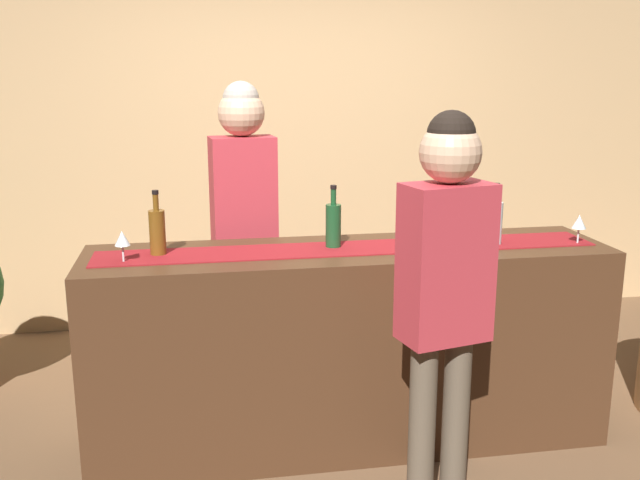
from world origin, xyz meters
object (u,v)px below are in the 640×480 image
object	(u,v)px
wine_glass_mid_counter	(579,223)
bartender	(244,206)
wine_bottle_amber	(157,231)
wine_bottle_green	(333,225)
wine_glass_near_customer	(122,239)
wine_bottle_clear	(495,222)
customer_sipping	(445,278)

from	to	relation	value
wine_glass_mid_counter	bartender	size ratio (longest dim) A/B	0.08
wine_bottle_amber	wine_bottle_green	world-z (taller)	same
wine_bottle_green	bartender	bearing A→B (deg)	125.71
wine_bottle_amber	wine_glass_near_customer	xyz separation A→B (m)	(-0.15, -0.11, -0.01)
wine_bottle_amber	wine_bottle_clear	xyz separation A→B (m)	(1.60, -0.07, 0.00)
wine_bottle_clear	wine_glass_mid_counter	world-z (taller)	wine_bottle_clear
wine_bottle_green	customer_sipping	size ratio (longest dim) A/B	0.18
wine_bottle_clear	wine_glass_mid_counter	bearing A→B (deg)	-8.62
wine_bottle_green	wine_glass_near_customer	xyz separation A→B (m)	(-0.97, -0.11, -0.01)
wine_bottle_clear	customer_sipping	distance (m)	0.81
wine_bottle_clear	wine_glass_mid_counter	xyz separation A→B (m)	(0.41, -0.06, -0.01)
wine_bottle_amber	wine_bottle_clear	bearing A→B (deg)	-2.66
wine_glass_near_customer	wine_glass_mid_counter	world-z (taller)	same
wine_glass_near_customer	wine_bottle_clear	bearing A→B (deg)	1.09
bartender	customer_sipping	size ratio (longest dim) A/B	1.05
wine_bottle_clear	wine_glass_near_customer	bearing A→B (deg)	-178.91
wine_bottle_green	bartender	xyz separation A→B (m)	(-0.39, 0.54, -0.00)
wine_bottle_amber	wine_glass_mid_counter	world-z (taller)	wine_bottle_amber
wine_glass_near_customer	customer_sipping	bearing A→B (deg)	-25.87
wine_glass_mid_counter	bartender	distance (m)	1.72
wine_bottle_green	wine_glass_near_customer	size ratio (longest dim) A/B	2.10
bartender	customer_sipping	distance (m)	1.44
wine_glass_mid_counter	bartender	xyz separation A→B (m)	(-1.58, 0.68, 0.01)
bartender	customer_sipping	xyz separation A→B (m)	(0.69, -1.26, -0.07)
wine_bottle_amber	wine_bottle_green	xyz separation A→B (m)	(0.82, 0.00, 0.00)
wine_glass_near_customer	wine_glass_mid_counter	bearing A→B (deg)	-0.77
wine_bottle_green	wine_glass_mid_counter	world-z (taller)	wine_bottle_green
wine_bottle_amber	wine_glass_mid_counter	distance (m)	2.02
wine_bottle_green	wine_glass_near_customer	distance (m)	0.97
wine_glass_near_customer	bartender	distance (m)	0.87
bartender	wine_bottle_green	bearing A→B (deg)	119.30
customer_sipping	wine_bottle_green	bearing A→B (deg)	99.68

